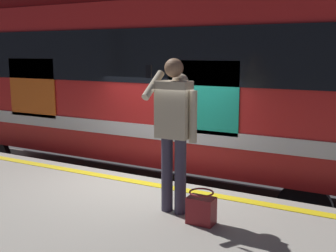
{
  "coord_description": "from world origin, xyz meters",
  "views": [
    {
      "loc": [
        -3.19,
        5.3,
        2.93
      ],
      "look_at": [
        -0.49,
        0.3,
        1.9
      ],
      "focal_mm": 44.17,
      "sensor_mm": 36.0,
      "label": 1
    }
  ],
  "objects": [
    {
      "name": "track_rail_near",
      "position": [
        0.0,
        -1.33,
        0.08
      ],
      "size": [
        16.42,
        0.08,
        0.16
      ],
      "primitive_type": "cube",
      "color": "slate",
      "rests_on": "ground"
    },
    {
      "name": "safety_line",
      "position": [
        0.0,
        0.3,
        1.0
      ],
      "size": [
        12.38,
        0.16,
        0.01
      ],
      "primitive_type": "cube",
      "color": "yellow",
      "rests_on": "platform"
    },
    {
      "name": "track_rail_far",
      "position": [
        0.0,
        -2.77,
        0.08
      ],
      "size": [
        16.42,
        0.08,
        0.16
      ],
      "primitive_type": "cube",
      "color": "slate",
      "rests_on": "ground"
    },
    {
      "name": "handbag",
      "position": [
        -1.42,
        1.22,
        1.17
      ],
      "size": [
        0.31,
        0.28,
        0.38
      ],
      "color": "maroon",
      "rests_on": "platform"
    },
    {
      "name": "ground_plane",
      "position": [
        0.0,
        0.0,
        0.0
      ],
      "size": [
        24.15,
        24.15,
        0.0
      ],
      "primitive_type": "plane",
      "color": "#3D3D3F"
    },
    {
      "name": "train_carriage",
      "position": [
        1.21,
        -2.05,
        2.46
      ],
      "size": [
        10.47,
        2.92,
        3.85
      ],
      "color": "red",
      "rests_on": "ground"
    },
    {
      "name": "passenger",
      "position": [
        -0.98,
        1.06,
        2.1
      ],
      "size": [
        0.57,
        0.55,
        1.85
      ],
      "color": "#383347",
      "rests_on": "platform"
    }
  ]
}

